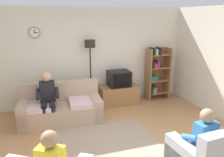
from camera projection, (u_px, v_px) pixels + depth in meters
ground_plane at (121, 150)px, 4.27m from camera, size 12.00×12.00×0.00m
back_wall_assembly at (89, 57)px, 6.35m from camera, size 6.20×0.17×2.70m
couch at (61, 108)px, 5.41m from camera, size 1.94×0.98×0.90m
tv_stand at (119, 95)px, 6.49m from camera, size 1.10×0.56×0.54m
tv at (119, 79)px, 6.34m from camera, size 0.60×0.49×0.44m
bookshelf at (156, 72)px, 6.77m from camera, size 0.68×0.36×1.58m
floor_lamp at (90, 55)px, 6.03m from camera, size 0.28×0.28×1.85m
armchair_near_bookshelf at (203, 157)px, 3.58m from camera, size 0.87×0.94×0.90m
area_rug at (102, 144)px, 4.49m from camera, size 2.20×1.70×0.01m
person_on_couch at (48, 96)px, 5.12m from camera, size 0.53×0.55×1.24m
person_in_right_armchair at (200, 137)px, 3.58m from camera, size 0.53×0.56×1.12m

